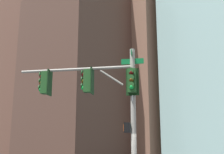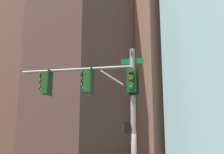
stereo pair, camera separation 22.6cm
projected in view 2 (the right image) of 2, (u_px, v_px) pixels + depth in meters
name	position (u px, v px, depth m)	size (l,w,h in m)	color
signal_pole_assembly	(102.00, 93.00, 12.80)	(3.43, 4.63, 6.14)	#9E998C
building_brick_nearside	(162.00, 54.00, 60.21)	(24.05, 14.40, 40.77)	#845B47
building_brick_midblock	(93.00, 76.00, 54.05)	(19.12, 18.79, 29.51)	#4C3328
building_brick_farside	(42.00, 75.00, 72.77)	(19.06, 18.96, 38.81)	brown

